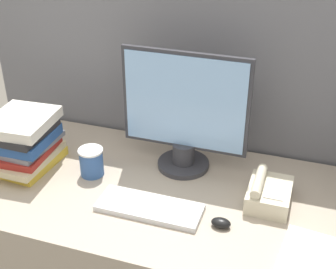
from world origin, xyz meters
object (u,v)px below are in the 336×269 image
Objects in this scene: book_stack at (25,142)px; desk_telephone at (268,193)px; monitor at (184,117)px; mouse at (221,223)px; keyboard at (150,207)px; coffee_cup at (91,162)px.

book_stack is 0.96m from desk_telephone.
monitor is at bearing 18.62° from book_stack.
monitor is 7.45× the size of mouse.
desk_telephone is (0.39, 0.18, 0.03)m from keyboard.
book_stack reaches higher than keyboard.
book_stack is (-0.27, -0.03, 0.06)m from coffee_cup.
keyboard is at bearing -25.19° from coffee_cup.
mouse is 0.59× the size of coffee_cup.
coffee_cup is at bearing 5.99° from book_stack.
monitor reaches higher than book_stack.
keyboard is 0.33m from coffee_cup.
keyboard is 0.26m from mouse.
mouse is at bearing -8.12° from book_stack.
book_stack reaches higher than desk_telephone.
keyboard is at bearing -95.84° from monitor.
monitor is 0.44m from mouse.
coffee_cup is at bearing 165.23° from mouse.
keyboard is (-0.03, -0.31, -0.21)m from monitor.
book_stack is at bearing 169.01° from keyboard.
mouse is at bearing -14.77° from coffee_cup.
coffee_cup is 0.57× the size of desk_telephone.
desk_telephone is (0.36, -0.13, -0.18)m from monitor.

